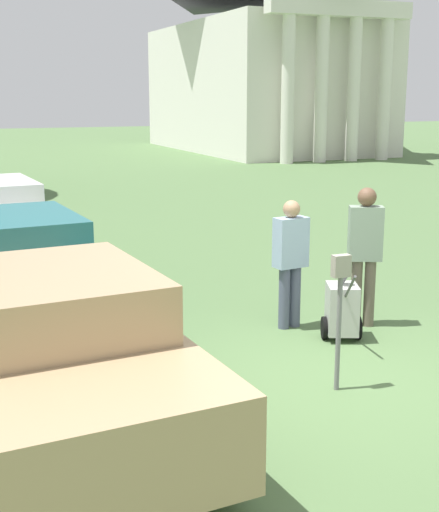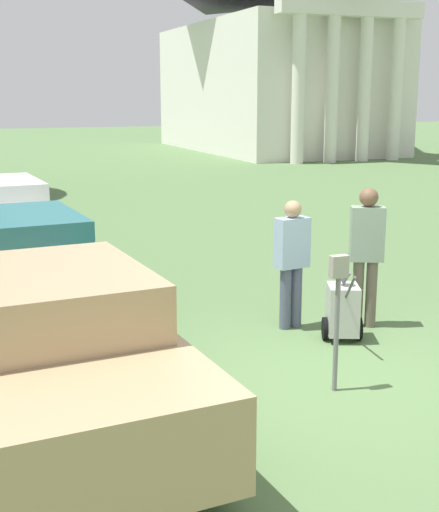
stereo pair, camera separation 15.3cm
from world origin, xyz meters
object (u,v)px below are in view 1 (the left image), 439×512
object	(u,v)px
parked_car_teal	(9,269)
person_worker	(291,256)
parking_meter	(340,297)
parked_car_tan	(51,349)
equipment_cart	(342,309)
person_supervisor	(365,248)
church	(266,34)

from	to	relation	value
parked_car_teal	person_worker	xyz separation A→B (m)	(3.25, -1.85, 0.28)
parking_meter	person_worker	size ratio (longest dim) A/B	0.85
parked_car_tan	parked_car_teal	world-z (taller)	parked_car_tan
parking_meter	equipment_cart	distance (m)	1.67
parking_meter	equipment_cart	bearing A→B (deg)	56.45
parking_meter	person_supervisor	size ratio (longest dim) A/B	0.78
parked_car_teal	equipment_cart	world-z (taller)	parked_car_teal
person_worker	person_supervisor	bearing A→B (deg)	154.64
equipment_cart	church	distance (m)	30.86
person_supervisor	equipment_cart	distance (m)	0.90
parking_meter	church	distance (m)	32.28
equipment_cart	person_supervisor	bearing A→B (deg)	56.18
equipment_cart	parked_car_teal	bearing A→B (deg)	168.12
parked_car_teal	person_supervisor	distance (m)	4.69
parked_car_tan	person_supervisor	world-z (taller)	person_supervisor
parked_car_tan	church	distance (m)	33.21
parked_car_tan	parking_meter	size ratio (longest dim) A/B	3.38
parking_meter	person_worker	xyz separation A→B (m)	(0.49, 1.95, -0.04)
parking_meter	person_worker	bearing A→B (deg)	75.89
parked_car_tan	person_supervisor	xyz separation A→B (m)	(4.15, 1.24, 0.35)
equipment_cart	person_worker	bearing A→B (deg)	142.72
parked_car_tan	church	size ratio (longest dim) A/B	0.21
parked_car_teal	parking_meter	xyz separation A→B (m)	(2.76, -3.80, 0.32)
person_supervisor	equipment_cart	world-z (taller)	person_supervisor
parked_car_tan	parked_car_teal	distance (m)	3.39
equipment_cart	church	bearing A→B (deg)	88.44
person_worker	equipment_cart	bearing A→B (deg)	113.10
parked_car_tan	church	bearing A→B (deg)	56.69
person_worker	equipment_cart	world-z (taller)	person_worker
parked_car_tan	person_supervisor	bearing A→B (deg)	12.72
parked_car_teal	person_worker	world-z (taller)	person_worker
parking_meter	person_worker	world-z (taller)	person_worker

